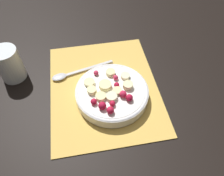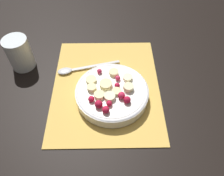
# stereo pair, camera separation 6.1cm
# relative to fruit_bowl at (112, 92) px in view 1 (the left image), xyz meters

# --- Properties ---
(ground_plane) EXTENTS (3.00, 3.00, 0.00)m
(ground_plane) POSITION_rel_fruit_bowl_xyz_m (-0.04, -0.02, -0.03)
(ground_plane) COLOR black
(placemat) EXTENTS (0.40, 0.32, 0.01)m
(placemat) POSITION_rel_fruit_bowl_xyz_m (-0.04, -0.02, -0.02)
(placemat) COLOR #E0B251
(placemat) RESTS_ON ground_plane
(fruit_bowl) EXTENTS (0.21, 0.21, 0.06)m
(fruit_bowl) POSITION_rel_fruit_bowl_xyz_m (0.00, 0.00, 0.00)
(fruit_bowl) COLOR white
(fruit_bowl) RESTS_ON placemat
(spoon) EXTENTS (0.07, 0.20, 0.01)m
(spoon) POSITION_rel_fruit_bowl_xyz_m (-0.11, -0.11, -0.02)
(spoon) COLOR silver
(spoon) RESTS_ON placemat
(drinking_glass) EXTENTS (0.08, 0.08, 0.11)m
(drinking_glass) POSITION_rel_fruit_bowl_xyz_m (-0.14, -0.29, 0.03)
(drinking_glass) COLOR white
(drinking_glass) RESTS_ON ground_plane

